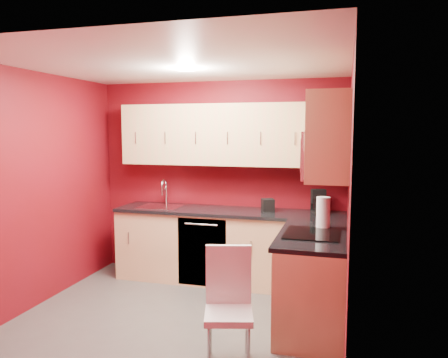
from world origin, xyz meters
The scene contains 21 objects.
floor centered at (0.00, 0.00, 0.00)m, with size 3.20×3.20×0.00m, color #484543.
ceiling centered at (0.00, 0.00, 2.50)m, with size 3.20×3.20×0.00m, color white.
wall_back centered at (0.00, 1.50, 1.25)m, with size 3.20×3.20×0.00m, color #610914.
wall_front centered at (0.00, -1.50, 1.25)m, with size 3.20×3.20×0.00m, color #610914.
wall_left centered at (-1.60, 0.00, 1.25)m, with size 3.00×3.00×0.00m, color #610914.
wall_right centered at (1.60, 0.00, 1.25)m, with size 3.00×3.00×0.00m, color #610914.
base_cabinets_back centered at (0.20, 1.20, 0.43)m, with size 2.80×0.60×0.87m, color #E3B582.
base_cabinets_right centered at (1.30, 0.25, 0.43)m, with size 0.60×1.30×0.87m, color #E3B582.
countertop_back centered at (0.20, 1.19, 0.89)m, with size 2.80×0.63×0.04m, color black.
countertop_right centered at (1.29, 0.23, 0.89)m, with size 0.63×1.27×0.04m, color black.
upper_cabinets_back centered at (0.20, 1.32, 1.83)m, with size 2.80×0.35×0.75m, color tan.
upper_cabinets_right centered at (1.42, 0.44, 1.89)m, with size 0.35×1.55×0.75m.
microwave centered at (1.39, 0.20, 1.66)m, with size 0.42×0.76×0.42m.
cooktop centered at (1.28, 0.20, 0.92)m, with size 0.50×0.55×0.01m, color black.
sink centered at (-0.70, 1.20, 0.94)m, with size 0.52×0.42×0.35m.
dishwasher_front centered at (-0.05, 0.91, 0.43)m, with size 0.60×0.02×0.82m, color black.
downlight centered at (0.00, 0.30, 2.48)m, with size 0.20×0.20×0.01m, color white.
coffee_maker centered at (1.28, 1.27, 1.05)m, with size 0.17×0.22×0.28m, color black, non-canonical shape.
napkin_holder centered at (0.68, 1.22, 0.99)m, with size 0.14×0.14×0.15m, color black, non-canonical shape.
paper_towel centered at (1.37, 0.48, 1.07)m, with size 0.18×0.18×0.31m, color white, non-canonical shape.
dining_chair centered at (0.70, -0.65, 0.47)m, with size 0.38×0.40×0.94m, color silver, non-canonical shape.
Camera 1 is at (1.57, -3.89, 1.88)m, focal length 35.00 mm.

